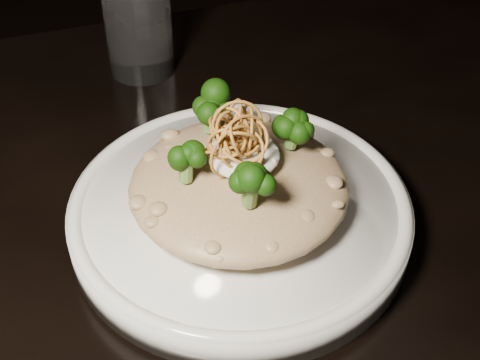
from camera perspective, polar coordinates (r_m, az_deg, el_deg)
The scene contains 7 objects.
table at distance 0.65m, azimuth -5.14°, elevation -9.46°, with size 1.10×0.80×0.75m.
plate at distance 0.58m, azimuth 0.00°, elevation -2.96°, with size 0.29×0.29×0.03m, color white.
risotto at distance 0.56m, azimuth -0.10°, elevation -0.44°, with size 0.18×0.18×0.04m, color brown.
broccoli at distance 0.53m, azimuth -0.45°, elevation 3.44°, with size 0.14×0.14×0.05m, color black, non-canonical shape.
cheese at distance 0.54m, azimuth 0.30°, elevation 2.14°, with size 0.06×0.06×0.02m, color white.
shallots at distance 0.52m, azimuth -0.03°, elevation 4.50°, with size 0.06×0.06×0.04m, color brown, non-canonical shape.
drinking_glass at distance 0.78m, azimuth -8.72°, elevation 13.50°, with size 0.08×0.08×0.13m, color white.
Camera 1 is at (-0.08, -0.41, 1.17)m, focal length 50.00 mm.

